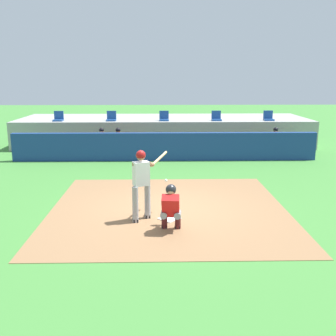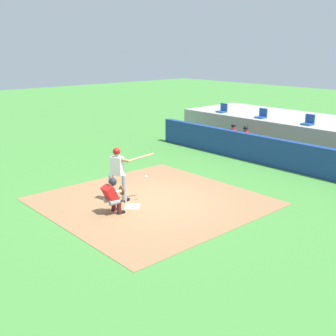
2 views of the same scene
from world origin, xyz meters
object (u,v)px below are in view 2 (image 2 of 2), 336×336
home_plate (132,207)px  stadium_seat_2 (308,122)px  stadium_seat_0 (222,110)px  batter_at_plate (118,171)px  dugout_player_1 (243,139)px  catcher_crouched (113,194)px  dugout_player_0 (231,137)px  stadium_seat_1 (262,115)px

home_plate → stadium_seat_2: bearing=90.0°
home_plate → stadium_seat_0: bearing=117.1°
batter_at_plate → stadium_seat_0: 11.17m
dugout_player_1 → batter_at_plate: bearing=-80.2°
batter_at_plate → catcher_crouched: bearing=-45.1°
dugout_player_0 → stadium_seat_2: size_ratio=2.71×
dugout_player_0 → stadium_seat_2: (2.83, 2.03, 0.86)m
dugout_player_1 → stadium_seat_0: 3.81m
catcher_crouched → dugout_player_1: 9.11m
stadium_seat_0 → home_plate: bearing=-62.9°
dugout_player_1 → stadium_seat_2: bearing=44.2°
catcher_crouched → dugout_player_1: size_ratio=1.33×
stadium_seat_0 → stadium_seat_1: 2.60m
dugout_player_1 → stadium_seat_2: size_ratio=2.71×
dugout_player_1 → stadium_seat_1: bearing=104.0°
stadium_seat_0 → catcher_crouched: bearing=-64.4°
dugout_player_1 → stadium_seat_2: 3.04m
batter_at_plate → stadium_seat_2: stadium_seat_2 is taller
home_plate → catcher_crouched: size_ratio=0.26×
stadium_seat_2 → home_plate: bearing=-90.0°
dugout_player_0 → stadium_seat_0: bearing=139.3°
batter_at_plate → stadium_seat_1: size_ratio=3.76×
catcher_crouched → stadium_seat_1: bearing=103.5°
home_plate → dugout_player_1: dugout_player_1 is taller
stadium_seat_0 → stadium_seat_1: same height
dugout_player_0 → stadium_seat_1: 2.22m
catcher_crouched → stadium_seat_2: stadium_seat_2 is taller
batter_at_plate → stadium_seat_0: size_ratio=3.76×
catcher_crouched → dugout_player_0: 9.31m
dugout_player_0 → stadium_seat_1: size_ratio=2.71×
stadium_seat_1 → stadium_seat_0: bearing=180.0°
home_plate → catcher_crouched: (0.01, -0.72, 0.59)m
catcher_crouched → stadium_seat_0: stadium_seat_0 is taller
stadium_seat_1 → stadium_seat_2: size_ratio=1.00×
catcher_crouched → stadium_seat_2: size_ratio=3.59×
stadium_seat_0 → stadium_seat_2: 5.20m
batter_at_plate → dugout_player_1: batter_at_plate is taller
stadium_seat_0 → stadium_seat_1: bearing=0.0°
dugout_player_0 → catcher_crouched: bearing=-72.2°
home_plate → dugout_player_1: size_ratio=0.34×
stadium_seat_0 → dugout_player_1: bearing=-33.2°
dugout_player_0 → stadium_seat_2: bearing=35.7°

